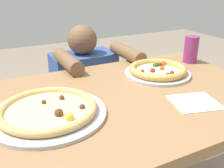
% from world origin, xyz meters
% --- Properties ---
extents(dining_table, '(1.29, 0.76, 0.75)m').
position_xyz_m(dining_table, '(0.00, 0.00, 0.63)').
color(dining_table, '#936D47').
rests_on(dining_table, ground).
extents(pizza_near, '(0.38, 0.38, 0.04)m').
position_xyz_m(pizza_near, '(-0.24, -0.02, 0.77)').
color(pizza_near, '#B7B7BC').
rests_on(pizza_near, dining_table).
extents(pizza_far, '(0.30, 0.30, 0.04)m').
position_xyz_m(pizza_far, '(0.30, 0.13, 0.77)').
color(pizza_far, '#B7B7BC').
rests_on(pizza_far, dining_table).
extents(drink_cup_colored, '(0.07, 0.07, 0.14)m').
position_xyz_m(drink_cup_colored, '(0.57, 0.20, 0.82)').
color(drink_cup_colored, '#8C2D72').
rests_on(drink_cup_colored, dining_table).
extents(paper_napkin, '(0.19, 0.18, 0.00)m').
position_xyz_m(paper_napkin, '(0.25, -0.17, 0.75)').
color(paper_napkin, white).
rests_on(paper_napkin, dining_table).
extents(diner_seated, '(0.40, 0.52, 0.91)m').
position_xyz_m(diner_seated, '(0.14, 0.63, 0.41)').
color(diner_seated, '#333847').
rests_on(diner_seated, ground).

